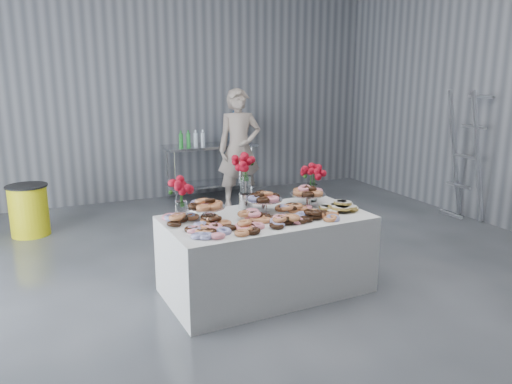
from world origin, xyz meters
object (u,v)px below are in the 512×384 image
Objects in this scene: water_jug at (237,128)px; trash_barrel at (29,210)px; person at (239,149)px; stepladder at (466,156)px; display_table at (266,254)px; prep_table at (210,162)px.

water_jug is 3.48m from trash_barrel.
stepladder is at bearing -27.95° from person.
person reaches higher than display_table.
water_jug is 0.30× the size of stepladder.
display_table reaches higher than trash_barrel.
prep_table is (0.70, 3.66, 0.24)m from display_table.
trash_barrel is (-2.76, -0.87, -0.29)m from prep_table.
prep_table is 2.91m from trash_barrel.
stepladder is (2.32, -2.68, -0.23)m from water_jug.
stepladder is (5.59, -1.81, 0.59)m from trash_barrel.
person reaches higher than trash_barrel.
water_jug is (1.20, 3.66, 0.77)m from display_table.
water_jug is 0.79m from person.
prep_table is at bearing 118.50° from person.
prep_table is 3.91m from stepladder.
water_jug is 3.56m from stepladder.
display_table is 3.43× the size of water_jug.
water_jug is at bearing 130.90° from stepladder.
prep_table reaches higher than display_table.
trash_barrel is 0.36× the size of stepladder.
display_table is at bearing -53.46° from trash_barrel.
prep_table is 0.81× the size of stepladder.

